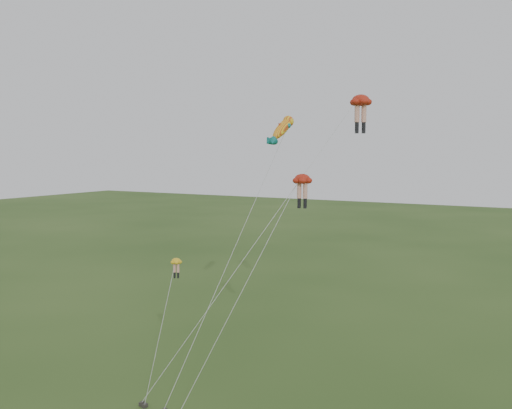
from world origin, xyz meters
The scene contains 5 objects.
ground centered at (0.00, 0.00, 0.00)m, with size 300.00×300.00×0.00m, color #294518.
legs_kite_red_high centered at (7.53, 11.76, 19.44)m, with size 10.90×14.54×20.30m.
legs_kite_red_mid centered at (5.11, 7.11, 13.88)m, with size 5.18×9.46×14.66m.
legs_kite_yellow centered at (-1.02, 0.88, 8.24)m, with size 1.33×3.23×9.26m.
fish_kite centered at (1.94, 10.58, 17.83)m, with size 2.95×13.66×19.14m.
Camera 1 is at (21.49, -28.29, 16.15)m, focal length 40.00 mm.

